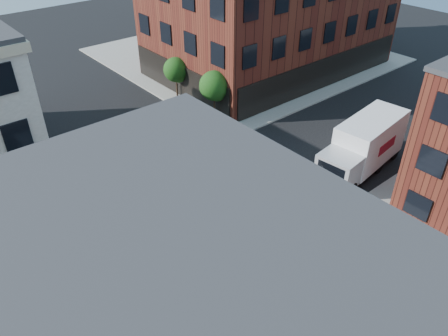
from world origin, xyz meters
The scene contains 8 objects.
ground centered at (0.00, 0.00, 0.00)m, with size 120.00×120.00×0.00m, color black.
sidewalk_ne centered at (21.00, 21.00, 0.07)m, with size 30.00×30.00×0.15m, color gray.
building_ne centered at (20.50, 16.00, 6.00)m, with size 25.00×16.00×12.00m, color #441711.
tree_near centered at (7.56, 9.98, 3.16)m, with size 2.69×2.69×4.49m.
tree_far centered at (7.56, 15.98, 2.87)m, with size 2.43×2.43×4.07m.
signal_pole centered at (-6.72, -6.68, 2.86)m, with size 1.29×1.24×4.60m.
box_truck centered at (10.82, -3.69, 2.12)m, with size 9.22×3.72×4.08m.
traffic_cone centered at (-5.70, -3.31, 0.30)m, with size 0.45×0.45×0.63m.
Camera 1 is at (-15.09, -18.33, 19.01)m, focal length 35.00 mm.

